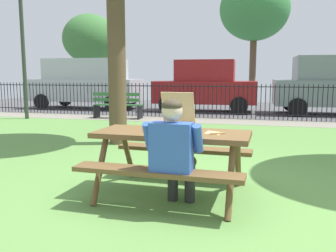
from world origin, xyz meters
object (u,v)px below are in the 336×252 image
at_px(picnic_table_foreground, 172,146).
at_px(adult_at_table, 174,150).
at_px(parked_car_left, 205,86).
at_px(far_tree_midleft, 255,10).
at_px(pizza_box_open, 174,122).
at_px(park_bench_left, 118,106).
at_px(pizza_slice_on_table, 214,132).
at_px(lamp_post_walkway, 23,41).
at_px(far_tree_left, 90,39).
at_px(parked_car_far_left, 86,83).

distance_m(picnic_table_foreground, adult_at_table, 0.53).
height_order(parked_car_left, far_tree_midleft, far_tree_midleft).
xyz_separation_m(pizza_box_open, park_bench_left, (-3.55, 6.84, -0.46)).
bearing_deg(adult_at_table, pizza_slice_on_table, 56.15).
bearing_deg(pizza_slice_on_table, lamp_post_walkway, 138.68).
xyz_separation_m(picnic_table_foreground, far_tree_left, (-9.38, 16.77, 3.01)).
bearing_deg(pizza_box_open, pizza_slice_on_table, -3.99).
distance_m(lamp_post_walkway, far_tree_left, 11.16).
xyz_separation_m(pizza_slice_on_table, parked_car_far_left, (-6.65, 9.79, 0.32)).
height_order(parked_car_far_left, parked_car_left, parked_car_far_left).
relative_size(pizza_box_open, park_bench_left, 0.32).
distance_m(picnic_table_foreground, park_bench_left, 7.74).
relative_size(picnic_table_foreground, far_tree_midleft, 0.28).
height_order(pizza_box_open, lamp_post_walkway, lamp_post_walkway).
bearing_deg(parked_car_left, parked_car_far_left, -180.00).
distance_m(parked_car_far_left, parked_car_left, 5.07).
height_order(lamp_post_walkway, parked_car_far_left, lamp_post_walkway).
xyz_separation_m(pizza_box_open, far_tree_midleft, (0.50, 16.72, 4.07)).
relative_size(pizza_box_open, far_tree_left, 0.10).
relative_size(picnic_table_foreground, adult_at_table, 1.55).
bearing_deg(lamp_post_walkway, adult_at_table, -45.17).
bearing_deg(picnic_table_foreground, adult_at_table, -74.02).
relative_size(pizza_box_open, lamp_post_walkway, 0.13).
bearing_deg(park_bench_left, pizza_slice_on_table, -59.62).
distance_m(adult_at_table, far_tree_left, 19.95).
distance_m(pizza_box_open, far_tree_midleft, 17.22).
bearing_deg(picnic_table_foreground, pizza_slice_on_table, 1.87).
bearing_deg(pizza_box_open, park_bench_left, 117.44).
relative_size(park_bench_left, far_tree_left, 0.31).
bearing_deg(parked_car_far_left, pizza_box_open, -57.67).
height_order(park_bench_left, parked_car_far_left, parked_car_far_left).
bearing_deg(park_bench_left, parked_car_far_left, 131.97).
distance_m(lamp_post_walkway, parked_car_far_left, 3.99).
height_order(picnic_table_foreground, park_bench_left, park_bench_left).
relative_size(pizza_box_open, far_tree_midleft, 0.08).
xyz_separation_m(park_bench_left, parked_car_left, (2.45, 2.91, 0.59)).
height_order(adult_at_table, park_bench_left, adult_at_table).
distance_m(pizza_slice_on_table, parked_car_left, 9.91).
xyz_separation_m(pizza_slice_on_table, lamp_post_walkway, (-6.89, 6.06, 1.73)).
relative_size(parked_car_far_left, far_tree_midleft, 0.69).
relative_size(pizza_slice_on_table, adult_at_table, 0.25).
height_order(parked_car_left, far_tree_left, far_tree_left).
bearing_deg(pizza_slice_on_table, parked_car_left, 99.16).
distance_m(pizza_box_open, park_bench_left, 7.72).
bearing_deg(adult_at_table, far_tree_midleft, 88.77).
height_order(picnic_table_foreground, pizza_slice_on_table, pizza_slice_on_table).
bearing_deg(pizza_slice_on_table, parked_car_far_left, 124.20).
xyz_separation_m(park_bench_left, far_tree_left, (-5.85, 9.88, 3.19)).
height_order(picnic_table_foreground, parked_car_left, parked_car_left).
distance_m(parked_car_left, far_tree_left, 11.14).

